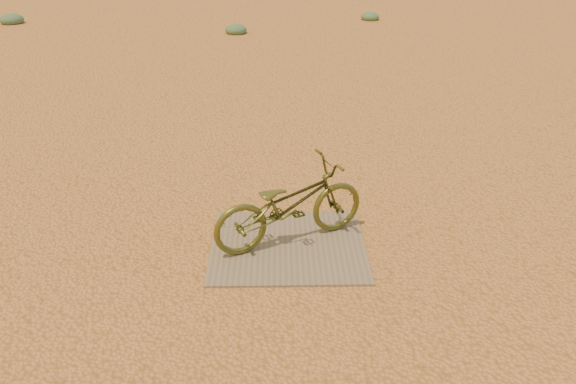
{
  "coord_description": "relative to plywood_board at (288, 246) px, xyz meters",
  "views": [
    {
      "loc": [
        0.48,
        -4.86,
        2.93
      ],
      "look_at": [
        0.56,
        -0.29,
        0.59
      ],
      "focal_mm": 35.0,
      "sensor_mm": 36.0,
      "label": 1
    }
  ],
  "objects": [
    {
      "name": "ground",
      "position": [
        -0.56,
        0.29,
        -0.01
      ],
      "size": [
        120.0,
        120.0,
        0.0
      ],
      "primitive_type": "plane",
      "color": "#DA7E45",
      "rests_on": "ground"
    },
    {
      "name": "kale_b",
      "position": [
        2.57,
        11.96,
        -0.01
      ],
      "size": [
        0.52,
        0.52,
        0.29
      ],
      "primitive_type": "ellipsoid",
      "color": "#526D4A",
      "rests_on": "ground"
    },
    {
      "name": "kale_c",
      "position": [
        -7.46,
        11.6,
        -0.01
      ],
      "size": [
        0.63,
        0.63,
        0.35
      ],
      "primitive_type": "ellipsoid",
      "color": "#526D4A",
      "rests_on": "ground"
    },
    {
      "name": "kale_a",
      "position": [
        -1.15,
        10.12,
        -0.01
      ],
      "size": [
        0.55,
        0.55,
        0.3
      ],
      "primitive_type": "ellipsoid",
      "color": "#526D4A",
      "rests_on": "ground"
    },
    {
      "name": "bicycle",
      "position": [
        0.02,
        0.07,
        0.41
      ],
      "size": [
        1.61,
        1.12,
        0.8
      ],
      "primitive_type": "imported",
      "rotation": [
        0.0,
        0.0,
        2.0
      ],
      "color": "#4F501B",
      "rests_on": "plywood_board"
    },
    {
      "name": "plywood_board",
      "position": [
        0.0,
        0.0,
        0.0
      ],
      "size": [
        1.48,
        1.3,
        0.02
      ],
      "primitive_type": "cube",
      "color": "#7A644E",
      "rests_on": "ground"
    }
  ]
}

